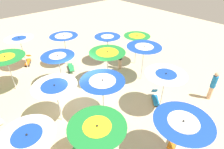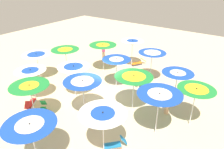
{
  "view_description": "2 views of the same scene",
  "coord_description": "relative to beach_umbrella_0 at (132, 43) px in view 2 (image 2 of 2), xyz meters",
  "views": [
    {
      "loc": [
        -4.21,
        -7.58,
        7.31
      ],
      "look_at": [
        2.07,
        -0.29,
        0.95
      ],
      "focal_mm": 29.34,
      "sensor_mm": 36.0,
      "label": 1
    },
    {
      "loc": [
        7.39,
        -9.26,
        7.8
      ],
      "look_at": [
        -0.36,
        1.49,
        1.17
      ],
      "focal_mm": 33.66,
      "sensor_mm": 36.0,
      "label": 2
    }
  ],
  "objects": [
    {
      "name": "beach_umbrella_0",
      "position": [
        0.0,
        0.0,
        0.0
      ],
      "size": [
        1.95,
        1.95,
        2.46
      ],
      "color": "silver",
      "rests_on": "ground"
    },
    {
      "name": "beach_umbrella_9",
      "position": [
        3.39,
        -5.55,
        -0.09
      ],
      "size": [
        2.26,
        2.26,
        2.37
      ],
      "color": "silver",
      "rests_on": "ground"
    },
    {
      "name": "beach_umbrella_10",
      "position": [
        1.35,
        -7.67,
        -0.13
      ],
      "size": [
        2.18,
        2.18,
        2.34
      ],
      "color": "silver",
      "rests_on": "ground"
    },
    {
      "name": "ground",
      "position": [
        1.27,
        -5.76,
        -2.23
      ],
      "size": [
        41.45,
        41.45,
        0.04
      ],
      "primitive_type": "cube",
      "color": "beige"
    },
    {
      "name": "beach_umbrella_6",
      "position": [
        -0.54,
        -6.49,
        -0.12
      ],
      "size": [
        2.11,
        2.11,
        2.3
      ],
      "color": "silver",
      "rests_on": "ground"
    },
    {
      "name": "beachgoer_2",
      "position": [
        -3.08,
        -0.13,
        -1.3
      ],
      "size": [
        0.3,
        0.3,
        1.74
      ],
      "rotation": [
        0.0,
        0.0,
        3.39
      ],
      "color": "#A3704C",
      "rests_on": "ground"
    },
    {
      "name": "beach_umbrella_2",
      "position": [
        -3.53,
        -4.44,
        -0.24
      ],
      "size": [
        2.22,
        2.22,
        2.23
      ],
      "color": "silver",
      "rests_on": "ground"
    },
    {
      "name": "beach_umbrella_8",
      "position": [
        5.21,
        -3.36,
        -0.24
      ],
      "size": [
        1.95,
        1.95,
        2.25
      ],
      "color": "silver",
      "rests_on": "ground"
    },
    {
      "name": "beach_ball",
      "position": [
        -3.07,
        -4.74,
        -2.04
      ],
      "size": [
        0.35,
        0.35,
        0.35
      ],
      "primitive_type": "sphere",
      "color": "white",
      "rests_on": "ground"
    },
    {
      "name": "beach_umbrella_15",
      "position": [
        2.05,
        -11.55,
        -0.16
      ],
      "size": [
        2.22,
        2.22,
        2.27
      ],
      "color": "silver",
      "rests_on": "ground"
    },
    {
      "name": "lounger_5",
      "position": [
        -0.82,
        -9.1,
        -2.0
      ],
      "size": [
        0.96,
        1.11,
        0.67
      ],
      "rotation": [
        0.0,
        0.0,
        5.36
      ],
      "color": "#333338",
      "rests_on": "ground"
    },
    {
      "name": "lounger_3",
      "position": [
        4.32,
        -8.82,
        -2.01
      ],
      "size": [
        1.03,
        1.08,
        0.63
      ],
      "rotation": [
        0.0,
        0.0,
        3.97
      ],
      "color": "olive",
      "rests_on": "ground"
    },
    {
      "name": "beachgoer_0",
      "position": [
        5.28,
        -4.72,
        -1.32
      ],
      "size": [
        0.3,
        0.3,
        1.7
      ],
      "rotation": [
        0.0,
        0.0,
        3.59
      ],
      "color": "#D8A87F",
      "rests_on": "ground"
    },
    {
      "name": "lounger_1",
      "position": [
        0.28,
        0.62,
        -2.01
      ],
      "size": [
        0.96,
        1.38,
        0.58
      ],
      "rotation": [
        0.0,
        0.0,
        4.2
      ],
      "color": "#333338",
      "rests_on": "ground"
    },
    {
      "name": "beach_umbrella_14",
      "position": [
        4.08,
        -9.33,
        -0.09
      ],
      "size": [
        2.12,
        2.12,
        2.37
      ],
      "color": "silver",
      "rests_on": "ground"
    },
    {
      "name": "beach_umbrella_11",
      "position": [
        -0.53,
        -9.75,
        -0.03
      ],
      "size": [
        2.1,
        2.1,
        2.39
      ],
      "color": "silver",
      "rests_on": "ground"
    },
    {
      "name": "beach_umbrella_7",
      "position": [
        -2.49,
        -8.36,
        -0.24
      ],
      "size": [
        1.98,
        1.98,
        2.21
      ],
      "color": "silver",
      "rests_on": "ground"
    },
    {
      "name": "lounger_2",
      "position": [
        -2.04,
        -9.02,
        -2.01
      ],
      "size": [
        0.99,
        1.22,
        0.61
      ],
      "rotation": [
        0.0,
        0.0,
        8.47
      ],
      "color": "silver",
      "rests_on": "ground"
    },
    {
      "name": "beach_umbrella_1",
      "position": [
        -1.51,
        -2.17,
        -0.03
      ],
      "size": [
        2.25,
        2.25,
        2.39
      ],
      "color": "silver",
      "rests_on": "ground"
    },
    {
      "name": "beach_umbrella_4",
      "position": [
        2.61,
        -1.56,
        0.01
      ],
      "size": [
        2.05,
        2.05,
        2.43
      ],
      "color": "silver",
      "rests_on": "ground"
    },
    {
      "name": "beach_umbrella_3",
      "position": [
        -4.74,
        -6.28,
        -0.29
      ],
      "size": [
        2.16,
        2.16,
        2.13
      ],
      "color": "silver",
      "rests_on": "ground"
    },
    {
      "name": "beach_umbrella_5",
      "position": [
        0.97,
        -3.81,
        -0.17
      ],
      "size": [
        2.03,
        2.03,
        2.27
      ],
      "color": "silver",
      "rests_on": "ground"
    },
    {
      "name": "beach_umbrella_12",
      "position": [
        6.75,
        -4.9,
        -0.09
      ],
      "size": [
        1.95,
        1.95,
        2.37
      ],
      "color": "silver",
      "rests_on": "ground"
    },
    {
      "name": "lounger_4",
      "position": [
        2.38,
        -2.43,
        -2.01
      ],
      "size": [
        0.78,
        1.3,
        0.6
      ],
      "rotation": [
        0.0,
        0.0,
        7.49
      ],
      "color": "#333338",
      "rests_on": "ground"
    },
    {
      "name": "beach_umbrella_13",
      "position": [
        5.49,
        -6.67,
        0.04
      ],
      "size": [
        2.23,
        2.23,
        2.5
      ],
      "color": "silver",
      "rests_on": "ground"
    }
  ]
}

